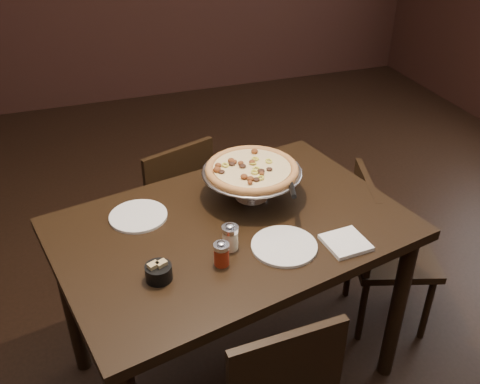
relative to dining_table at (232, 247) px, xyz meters
name	(u,v)px	position (x,y,z in m)	size (l,w,h in m)	color
room	(256,85)	(0.09, -0.01, 0.68)	(6.04, 7.04, 2.84)	black
dining_table	(232,247)	(0.00, 0.00, 0.00)	(1.49, 1.15, 0.84)	black
pizza_stand	(252,169)	(0.14, 0.15, 0.25)	(0.41, 0.41, 0.17)	silver
parmesan_shaker	(230,237)	(-0.05, -0.14, 0.16)	(0.06, 0.06, 0.11)	beige
pepper_flake_shaker	(221,254)	(-0.11, -0.21, 0.16)	(0.06, 0.06, 0.10)	maroon
packet_caddy	(158,272)	(-0.33, -0.22, 0.14)	(0.09, 0.09, 0.07)	black
napkin_stack	(346,243)	(0.36, -0.26, 0.12)	(0.15, 0.15, 0.02)	white
plate_left	(138,216)	(-0.34, 0.17, 0.12)	(0.23, 0.23, 0.01)	white
plate_near	(284,246)	(0.14, -0.20, 0.12)	(0.24, 0.24, 0.01)	white
serving_spatula	(292,188)	(0.23, -0.03, 0.24)	(0.15, 0.15, 0.02)	silver
chair_far	(171,204)	(-0.09, 0.77, -0.26)	(0.51, 0.51, 0.85)	black
chair_side	(381,246)	(0.78, 0.09, -0.27)	(0.49, 0.49, 0.84)	black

